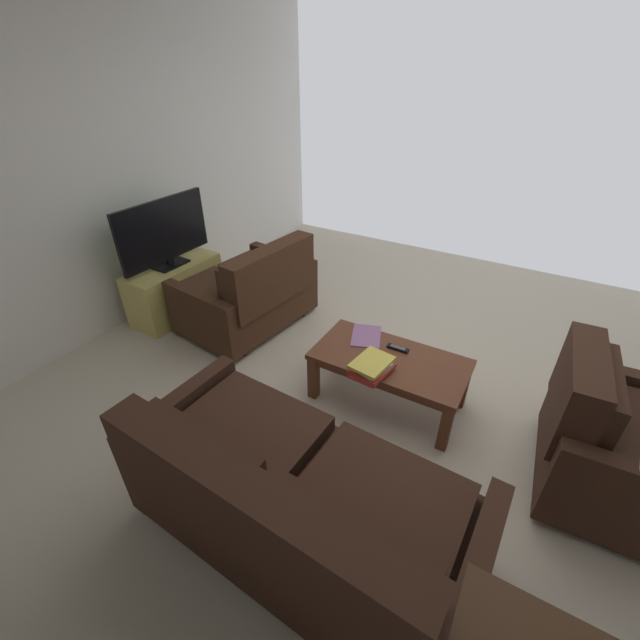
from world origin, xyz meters
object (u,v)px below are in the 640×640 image
(sofa_main, at_px, (293,502))
(coffee_table, at_px, (389,365))
(armchair_side, at_px, (617,443))
(book_stack, at_px, (372,367))
(loveseat_near, at_px, (251,292))
(tv_stand, at_px, (176,289))
(tv_remote, at_px, (398,348))
(loose_magazine, at_px, (366,336))
(flat_tv, at_px, (164,232))

(sofa_main, relative_size, coffee_table, 1.66)
(sofa_main, distance_m, armchair_side, 1.84)
(coffee_table, distance_m, armchair_side, 1.39)
(book_stack, bearing_deg, loveseat_near, -20.88)
(coffee_table, relative_size, armchair_side, 1.16)
(tv_stand, bearing_deg, armchair_side, 176.77)
(sofa_main, bearing_deg, tv_remote, -90.20)
(tv_stand, relative_size, armchair_side, 1.01)
(sofa_main, relative_size, tv_stand, 1.92)
(armchair_side, xyz_separation_m, loose_magazine, (1.64, -0.21, 0.04))
(loveseat_near, relative_size, tv_remote, 7.87)
(flat_tv, height_order, loose_magazine, flat_tv)
(tv_stand, xyz_separation_m, flat_tv, (-0.00, -0.00, 0.59))
(flat_tv, xyz_separation_m, book_stack, (-2.27, 0.37, -0.40))
(coffee_table, bearing_deg, tv_stand, -3.77)
(sofa_main, height_order, flat_tv, flat_tv)
(loose_magazine, bearing_deg, armchair_side, 152.39)
(tv_remote, xyz_separation_m, loose_magazine, (0.27, -0.04, -0.01))
(loose_magazine, bearing_deg, book_stack, 98.95)
(loveseat_near, bearing_deg, sofa_main, 133.48)
(tv_stand, distance_m, loose_magazine, 2.07)
(coffee_table, bearing_deg, sofa_main, 90.30)
(tv_stand, xyz_separation_m, loose_magazine, (-2.07, -0.00, 0.15))
(flat_tv, distance_m, book_stack, 2.34)
(coffee_table, xyz_separation_m, tv_stand, (2.32, -0.15, -0.08))
(sofa_main, height_order, tv_stand, sofa_main)
(sofa_main, xyz_separation_m, armchair_side, (-1.38, -1.21, 0.01))
(loveseat_near, xyz_separation_m, loose_magazine, (-1.27, 0.19, 0.05))
(loose_magazine, bearing_deg, tv_stand, -20.18)
(flat_tv, distance_m, loose_magazine, 2.11)
(loveseat_near, xyz_separation_m, coffee_table, (-1.52, 0.34, -0.02))
(coffee_table, bearing_deg, loose_magazine, -31.15)
(loose_magazine, bearing_deg, tv_remote, 151.67)
(coffee_table, xyz_separation_m, book_stack, (0.05, 0.22, 0.11))
(coffee_table, height_order, tv_stand, tv_stand)
(coffee_table, bearing_deg, armchair_side, 177.68)
(tv_stand, distance_m, tv_remote, 2.34)
(armchair_side, distance_m, book_stack, 1.45)
(book_stack, relative_size, loose_magazine, 1.06)
(loveseat_near, height_order, armchair_side, armchair_side)
(loveseat_near, xyz_separation_m, book_stack, (-1.47, 0.56, 0.10))
(tv_remote, relative_size, loose_magazine, 0.54)
(sofa_main, relative_size, loveseat_near, 1.43)
(sofa_main, xyz_separation_m, coffee_table, (0.01, -1.27, -0.03))
(tv_stand, xyz_separation_m, armchair_side, (-3.71, 0.21, 0.11))
(tv_remote, bearing_deg, armchair_side, 172.79)
(flat_tv, bearing_deg, armchair_side, 176.76)
(loveseat_near, bearing_deg, tv_remote, 171.62)
(coffee_table, bearing_deg, book_stack, 77.47)
(loveseat_near, distance_m, flat_tv, 0.96)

